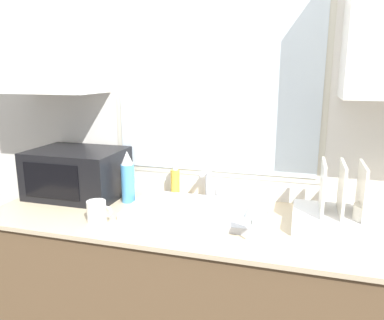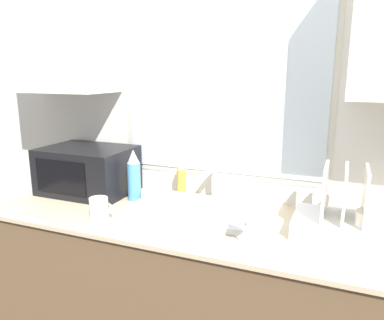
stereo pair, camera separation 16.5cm
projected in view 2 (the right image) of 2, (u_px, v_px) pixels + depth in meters
The scene contains 10 objects.
countertop at pixel (197, 305), 1.84m from camera, with size 1.98×0.69×0.92m.
wall_back at pixel (221, 109), 1.92m from camera, with size 6.00×0.38×2.60m.
sink_basin at pixel (199, 210), 1.78m from camera, with size 0.65×0.38×0.03m.
faucet at pixel (214, 181), 1.94m from camera, with size 0.08×0.15×0.18m.
microwave at pixel (88, 170), 2.08m from camera, with size 0.48×0.36×0.25m.
dish_rack at pixel (344, 221), 1.53m from camera, with size 0.38×0.28×0.29m.
spray_bottle at pixel (134, 176), 1.95m from camera, with size 0.07×0.07×0.27m.
soap_bottle at pixel (181, 182), 2.02m from camera, with size 0.05×0.05×0.18m.
mug_near_sink at pixel (99, 208), 1.72m from camera, with size 0.12×0.09×0.10m.
wine_glass at pixel (246, 211), 1.42m from camera, with size 0.07×0.07×0.19m.
Camera 2 is at (0.60, -1.19, 1.58)m, focal length 35.00 mm.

